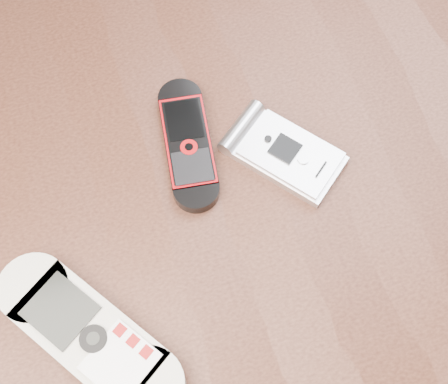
# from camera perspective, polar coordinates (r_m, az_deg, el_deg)

# --- Properties ---
(ground) EXTENTS (4.00, 4.00, 0.00)m
(ground) POSITION_cam_1_polar(r_m,az_deg,el_deg) (1.29, -0.22, -14.15)
(ground) COLOR #472B19
(ground) RESTS_ON ground
(table) EXTENTS (1.20, 0.80, 0.75)m
(table) POSITION_cam_1_polar(r_m,az_deg,el_deg) (0.66, -0.41, -4.25)
(table) COLOR black
(table) RESTS_ON ground
(nokia_white) EXTENTS (0.15, 0.19, 0.02)m
(nokia_white) POSITION_cam_1_polar(r_m,az_deg,el_deg) (0.53, -12.22, -12.73)
(nokia_white) COLOR silver
(nokia_white) RESTS_ON table
(nokia_black_red) EXTENTS (0.06, 0.14, 0.01)m
(nokia_black_red) POSITION_cam_1_polar(r_m,az_deg,el_deg) (0.58, -3.32, 4.50)
(nokia_black_red) COLOR black
(nokia_black_red) RESTS_ON table
(motorola_razr) EXTENTS (0.11, 0.12, 0.02)m
(motorola_razr) POSITION_cam_1_polar(r_m,az_deg,el_deg) (0.58, 5.80, 3.48)
(motorola_razr) COLOR silver
(motorola_razr) RESTS_ON table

